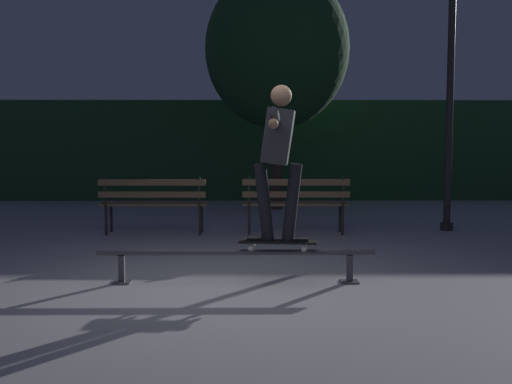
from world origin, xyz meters
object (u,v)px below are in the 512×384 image
park_bench_leftmost (154,199)px  skateboard (278,242)px  grind_rail (236,257)px  lamp_post_right (451,72)px  park_bench_left_center (296,199)px  tree_behind_benches (277,49)px  skateboarder (278,149)px

park_bench_leftmost → skateboard: bearing=-61.2°
grind_rail → skateboard: size_ratio=3.53×
lamp_post_right → grind_rail: bearing=-132.6°
lamp_post_right → park_bench_left_center: bearing=-170.9°
tree_behind_benches → skateboarder: bearing=-92.3°
skateboard → park_bench_leftmost: bearing=118.8°
grind_rail → tree_behind_benches: 7.21m
lamp_post_right → park_bench_leftmost: bearing=-175.1°
skateboard → skateboarder: bearing=-6.3°
park_bench_left_center → lamp_post_right: (2.42, 0.39, 1.94)m
skateboarder → lamp_post_right: bearing=51.4°
tree_behind_benches → park_bench_leftmost: bearing=-120.7°
skateboard → tree_behind_benches: 7.13m
park_bench_leftmost → tree_behind_benches: tree_behind_benches is taller
park_bench_leftmost → lamp_post_right: 4.98m
skateboarder → tree_behind_benches: size_ratio=0.32×
skateboard → tree_behind_benches: (0.27, 6.54, 2.83)m
skateboarder → lamp_post_right: (2.83, 3.55, 1.13)m
skateboard → park_bench_left_center: 3.19m
grind_rail → park_bench_left_center: 3.28m
skateboard → skateboarder: (0.00, -0.00, 0.94)m
skateboard → skateboarder: size_ratio=0.51×
park_bench_leftmost → park_bench_left_center: bearing=0.0°
park_bench_left_center → park_bench_leftmost: bearing=180.0°
grind_rail → skateboarder: size_ratio=1.80×
grind_rail → lamp_post_right: size_ratio=0.72×
grind_rail → park_bench_leftmost: bearing=112.6°
grind_rail → skateboard: 0.45m
tree_behind_benches → lamp_post_right: tree_behind_benches is taller
lamp_post_right → skateboard: bearing=-128.6°
skateboard → park_bench_left_center: park_bench_left_center is taller
park_bench_leftmost → tree_behind_benches: bearing=59.3°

